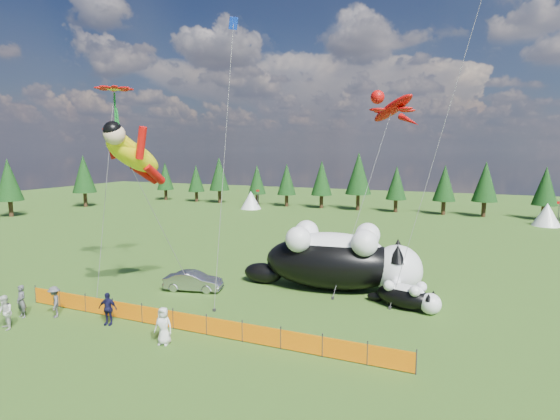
{
  "coord_description": "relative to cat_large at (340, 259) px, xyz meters",
  "views": [
    {
      "loc": [
        12.35,
        -20.65,
        9.14
      ],
      "look_at": [
        2.03,
        4.0,
        5.46
      ],
      "focal_mm": 28.0,
      "sensor_mm": 36.0,
      "label": 1
    }
  ],
  "objects": [
    {
      "name": "cat_small",
      "position": [
        4.56,
        -1.95,
        -1.28
      ],
      "size": [
        4.39,
        2.46,
        1.62
      ],
      "rotation": [
        0.0,
        0.0,
        -0.29
      ],
      "color": "black",
      "rests_on": "ground"
    },
    {
      "name": "spectator_b",
      "position": [
        -14.05,
        -13.02,
        -1.15
      ],
      "size": [
        1.01,
        0.82,
        1.8
      ],
      "primitive_type": "imported",
      "rotation": [
        0.0,
        0.0,
        -0.41
      ],
      "color": "silver",
      "rests_on": "ground"
    },
    {
      "name": "car",
      "position": [
        -8.75,
        -3.95,
        -1.42
      ],
      "size": [
        4.0,
        2.17,
        1.25
      ],
      "primitive_type": "imported",
      "rotation": [
        0.0,
        0.0,
        1.81
      ],
      "color": "#A4A4A8",
      "rests_on": "ground"
    },
    {
      "name": "ground",
      "position": [
        -5.19,
        -6.6,
        -2.05
      ],
      "size": [
        160.0,
        160.0,
        0.0
      ],
      "primitive_type": "plane",
      "color": "#133309",
      "rests_on": "ground"
    },
    {
      "name": "tree_line",
      "position": [
        -5.19,
        38.4,
        1.95
      ],
      "size": [
        90.0,
        4.0,
        8.0
      ],
      "primitive_type": null,
      "color": "black",
      "rests_on": "ground"
    },
    {
      "name": "cat_large",
      "position": [
        0.0,
        0.0,
        0.0
      ],
      "size": [
        11.93,
        5.28,
        4.31
      ],
      "rotation": [
        0.0,
        0.0,
        0.13
      ],
      "color": "black",
      "rests_on": "ground"
    },
    {
      "name": "festival_tents",
      "position": [
        5.81,
        33.4,
        -0.65
      ],
      "size": [
        50.0,
        3.2,
        2.8
      ],
      "primitive_type": null,
      "color": "white",
      "rests_on": "ground"
    },
    {
      "name": "spectator_d",
      "position": [
        -13.16,
        -10.8,
        -1.18
      ],
      "size": [
        1.23,
        1.18,
        1.74
      ],
      "primitive_type": "imported",
      "rotation": [
        0.0,
        0.0,
        -0.72
      ],
      "color": "#4E4F53",
      "rests_on": "ground"
    },
    {
      "name": "safety_fence",
      "position": [
        -5.19,
        -9.6,
        -1.55
      ],
      "size": [
        22.06,
        0.06,
        1.1
      ],
      "color": "#262626",
      "rests_on": "ground"
    },
    {
      "name": "spectator_a",
      "position": [
        -14.81,
        -11.52,
        -1.14
      ],
      "size": [
        0.72,
        0.53,
        1.82
      ],
      "primitive_type": "imported",
      "rotation": [
        0.0,
        0.0,
        -0.15
      ],
      "color": "#4E4F53",
      "rests_on": "ground"
    },
    {
      "name": "spectator_e",
      "position": [
        -5.51,
        -11.26,
        -1.14
      ],
      "size": [
        0.97,
        0.71,
        1.81
      ],
      "primitive_type": "imported",
      "rotation": [
        0.0,
        0.0,
        0.16
      ],
      "color": "silver",
      "rests_on": "ground"
    },
    {
      "name": "spectator_c",
      "position": [
        -9.69,
        -10.47,
        -1.17
      ],
      "size": [
        1.12,
        0.74,
        1.75
      ],
      "primitive_type": "imported",
      "rotation": [
        0.0,
        0.0,
        0.23
      ],
      "color": "#141336",
      "rests_on": "ground"
    },
    {
      "name": "gecko_kite",
      "position": [
        1.93,
        7.54,
        10.23
      ],
      "size": [
        7.04,
        13.24,
        15.6
      ],
      "color": "red",
      "rests_on": "ground"
    },
    {
      "name": "flower_kite",
      "position": [
        -14.59,
        -3.97,
        10.98
      ],
      "size": [
        3.39,
        5.86,
        13.92
      ],
      "color": "red",
      "rests_on": "ground"
    },
    {
      "name": "superhero_kite",
      "position": [
        -10.35,
        -7.23,
        6.78
      ],
      "size": [
        4.57,
        5.67,
        11.21
      ],
      "color": "yellow",
      "rests_on": "ground"
    },
    {
      "name": "diamond_kite_a",
      "position": [
        -7.25,
        -0.9,
        14.53
      ],
      "size": [
        2.33,
        6.6,
        18.62
      ],
      "color": "#0D32D1",
      "rests_on": "ground"
    }
  ]
}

